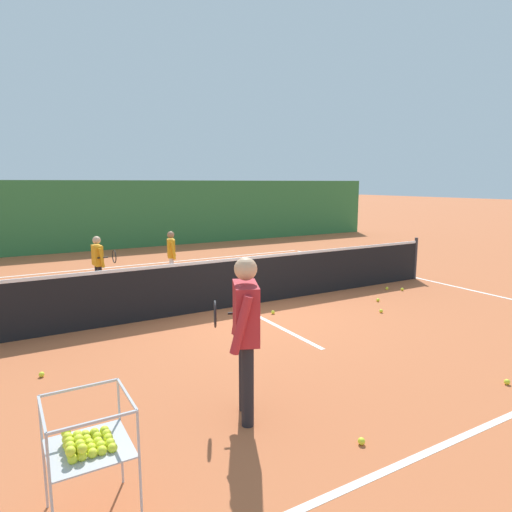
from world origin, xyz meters
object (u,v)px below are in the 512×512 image
Objects in this scene: student_0 at (98,259)px; ball_cart at (86,444)px; tennis_net at (238,281)px; tennis_ball_9 at (42,374)px; instructor at (245,323)px; tennis_ball_10 at (257,321)px; tennis_ball_5 at (402,289)px; tennis_ball_3 at (378,300)px; tennis_ball_6 at (361,441)px; tennis_ball_0 at (381,311)px; student_1 at (171,252)px; tennis_ball_11 at (387,288)px; tennis_ball_7 at (507,382)px; tennis_ball_8 at (273,312)px.

ball_cart is at bearing -101.51° from student_0.
tennis_net is 149.59× the size of tennis_ball_9.
instructor is 24.80× the size of tennis_ball_10.
tennis_ball_5 is (7.34, 3.70, -0.56)m from ball_cart.
tennis_ball_3 is (4.78, -3.58, -0.73)m from student_0.
tennis_ball_0 is at bearing 42.09° from tennis_ball_6.
tennis_net is at bearing -81.81° from student_1.
tennis_net reaches higher than tennis_ball_11.
instructor is 1.33× the size of student_0.
student_1 is 18.42× the size of tennis_ball_9.
tennis_ball_9 is 7.30m from tennis_ball_11.
instructor is (-1.89, -3.74, 0.51)m from tennis_net.
tennis_ball_7 is at bearing -68.68° from tennis_ball_10.
tennis_ball_11 is (3.96, -3.22, -0.72)m from student_1.
tennis_ball_10 is at bearing 111.32° from tennis_ball_7.
tennis_ball_9 is at bearing -173.17° from tennis_ball_5.
tennis_ball_0 is (4.26, -4.18, -0.73)m from student_0.
student_0 reaches higher than tennis_ball_8.
tennis_ball_0 is at bearing 72.80° from tennis_ball_7.
tennis_ball_8 is (2.20, 2.95, -0.98)m from instructor.
tennis_net is 149.59× the size of tennis_ball_8.
instructor is at bearing -150.07° from tennis_ball_3.
student_1 is at bearing 119.32° from tennis_ball_0.
tennis_ball_8 is at bearing 53.25° from instructor.
tennis_ball_3 is at bearing 4.45° from tennis_ball_9.
tennis_ball_6 and tennis_ball_8 have the same top height.
tennis_ball_9 is (-3.65, -1.62, -0.47)m from tennis_net.
instructor is 3.38m from tennis_ball_7.
instructor is 6.64m from student_1.
tennis_net reaches higher than tennis_ball_6.
student_0 is at bearing 118.85° from tennis_ball_10.
tennis_ball_6 is 1.00× the size of tennis_ball_10.
tennis_ball_8 is at bearing -52.81° from student_0.
instructor is at bearing -152.10° from tennis_ball_5.
tennis_ball_8 is at bearing 102.90° from tennis_ball_7.
tennis_ball_5 is at bearing 38.65° from tennis_ball_6.
tennis_ball_5 and tennis_ball_10 have the same top height.
tennis_ball_3 is (0.53, 0.60, 0.00)m from tennis_ball_0.
student_1 reaches higher than tennis_ball_10.
ball_cart reaches higher than tennis_ball_0.
tennis_ball_8 is (-1.80, 0.95, 0.00)m from tennis_ball_0.
instructor is at bearing -126.75° from tennis_ball_8.
tennis_net is at bearing 111.54° from tennis_ball_8.
tennis_ball_8 is at bearing 152.29° from tennis_ball_0.
tennis_ball_0 and tennis_ball_6 have the same top height.
tennis_ball_3 is at bearing -160.81° from tennis_ball_5.
student_0 is at bearing 131.23° from tennis_net.
tennis_ball_6 and tennis_ball_7 have the same top height.
tennis_ball_5 is at bearing 19.19° from tennis_ball_3.
tennis_ball_7 is 5.73m from tennis_ball_9.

